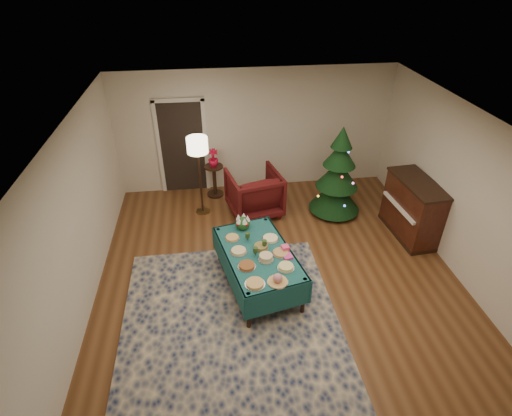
{
  "coord_description": "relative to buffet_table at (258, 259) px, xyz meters",
  "views": [
    {
      "loc": [
        -1.02,
        -4.66,
        4.68
      ],
      "look_at": [
        -0.28,
        1.14,
        0.87
      ],
      "focal_mm": 28.0,
      "sensor_mm": 36.0,
      "label": 1
    }
  ],
  "objects": [
    {
      "name": "platter_0",
      "position": [
        -0.14,
        -0.71,
        0.16
      ],
      "size": [
        0.3,
        0.3,
        0.04
      ],
      "color": "silver",
      "rests_on": "buffet_table"
    },
    {
      "name": "floor_lamp",
      "position": [
        -0.87,
        2.31,
        0.88
      ],
      "size": [
        0.41,
        0.41,
        1.69
      ],
      "color": "#A57F3F",
      "rests_on": "ground"
    },
    {
      "name": "platter_1",
      "position": [
        0.19,
        -0.71,
        0.2
      ],
      "size": [
        0.3,
        0.3,
        0.15
      ],
      "color": "silver",
      "rests_on": "buffet_table"
    },
    {
      "name": "piano",
      "position": [
        3.08,
        1.04,
        0.01
      ],
      "size": [
        0.72,
        1.37,
        1.15
      ],
      "color": "black",
      "rests_on": "ground"
    },
    {
      "name": "rug",
      "position": [
        -0.5,
        -1.13,
        -0.54
      ],
      "size": [
        3.24,
        4.23,
        0.02
      ],
      "primitive_type": "cube",
      "rotation": [
        0.0,
        0.0,
        0.01
      ],
      "color": "#121F44",
      "rests_on": "ground"
    },
    {
      "name": "buffet_table",
      "position": [
        0.0,
        0.0,
        0.0
      ],
      "size": [
        1.39,
        1.95,
        0.69
      ],
      "color": "black",
      "rests_on": "ground"
    },
    {
      "name": "platter_8",
      "position": [
        0.24,
        0.3,
        0.15
      ],
      "size": [
        0.28,
        0.28,
        0.04
      ],
      "color": "silver",
      "rests_on": "buffet_table"
    },
    {
      "name": "potted_plant",
      "position": [
        -0.58,
        2.98,
        0.28
      ],
      "size": [
        0.22,
        0.39,
        0.22
      ],
      "primitive_type": "imported",
      "color": "red",
      "rests_on": "side_table"
    },
    {
      "name": "platter_2",
      "position": [
        0.36,
        -0.43,
        0.16
      ],
      "size": [
        0.26,
        0.26,
        0.06
      ],
      "color": "silver",
      "rests_on": "buffet_table"
    },
    {
      "name": "platter_7",
      "position": [
        0.06,
        0.08,
        0.17
      ],
      "size": [
        0.25,
        0.25,
        0.07
      ],
      "color": "silver",
      "rests_on": "buffet_table"
    },
    {
      "name": "doorway",
      "position": [
        -1.22,
        3.32,
        0.54
      ],
      "size": [
        1.08,
        0.04,
        2.16
      ],
      "color": "black",
      "rests_on": "ground"
    },
    {
      "name": "gift_box",
      "position": [
        0.43,
        -0.02,
        0.18
      ],
      "size": [
        0.13,
        0.13,
        0.09
      ],
      "primitive_type": "cube",
      "rotation": [
        0.0,
        0.0,
        0.22
      ],
      "color": "#F84477",
      "rests_on": "buffet_table"
    },
    {
      "name": "goblet_0",
      "position": [
        -0.13,
        0.3,
        0.22
      ],
      "size": [
        0.07,
        0.07,
        0.16
      ],
      "color": "#2D471E",
      "rests_on": "buffet_table"
    },
    {
      "name": "platter_9",
      "position": [
        -0.37,
        0.4,
        0.15
      ],
      "size": [
        0.25,
        0.25,
        0.04
      ],
      "color": "silver",
      "rests_on": "buffet_table"
    },
    {
      "name": "goblet_2",
      "position": [
        -0.05,
        -0.08,
        0.22
      ],
      "size": [
        0.07,
        0.07,
        0.16
      ],
      "color": "#2D471E",
      "rests_on": "buffet_table"
    },
    {
      "name": "goblet_1",
      "position": [
        0.11,
        0.07,
        0.22
      ],
      "size": [
        0.07,
        0.07,
        0.16
      ],
      "color": "#2D471E",
      "rests_on": "buffet_table"
    },
    {
      "name": "side_table",
      "position": [
        -0.58,
        2.98,
        -0.2
      ],
      "size": [
        0.41,
        0.41,
        0.73
      ],
      "color": "black",
      "rests_on": "ground"
    },
    {
      "name": "christmas_tree",
      "position": [
        1.88,
        1.98,
        0.3
      ],
      "size": [
        1.36,
        1.36,
        1.9
      ],
      "color": "black",
      "rests_on": "ground"
    },
    {
      "name": "centerpiece",
      "position": [
        -0.17,
        0.67,
        0.26
      ],
      "size": [
        0.25,
        0.25,
        0.29
      ],
      "color": "#1E4C1E",
      "rests_on": "buffet_table"
    },
    {
      "name": "platter_5",
      "position": [
        0.35,
        -0.08,
        0.15
      ],
      "size": [
        0.28,
        0.28,
        0.04
      ],
      "color": "silver",
      "rests_on": "buffet_table"
    },
    {
      "name": "armchair",
      "position": [
        0.21,
        2.17,
        -0.04
      ],
      "size": [
        1.18,
        1.13,
        1.03
      ],
      "primitive_type": "imported",
      "rotation": [
        0.0,
        0.0,
        3.36
      ],
      "color": "#4A0F10",
      "rests_on": "ground"
    },
    {
      "name": "napkin_stack",
      "position": [
        0.44,
        -0.19,
        0.16
      ],
      "size": [
        0.16,
        0.16,
        0.04
      ],
      "primitive_type": "cube",
      "rotation": [
        0.0,
        0.0,
        0.22
      ],
      "color": "#D13A8D",
      "rests_on": "buffet_table"
    },
    {
      "name": "platter_6",
      "position": [
        -0.3,
        0.03,
        0.16
      ],
      "size": [
        0.27,
        0.27,
        0.05
      ],
      "color": "silver",
      "rests_on": "buffet_table"
    },
    {
      "name": "platter_3",
      "position": [
        -0.21,
        -0.32,
        0.16
      ],
      "size": [
        0.28,
        0.28,
        0.05
      ],
      "color": "silver",
      "rests_on": "buffet_table"
    },
    {
      "name": "room_shell",
      "position": [
        0.38,
        -0.16,
        0.8
      ],
      "size": [
        7.0,
        7.0,
        7.0
      ],
      "color": "#593319",
      "rests_on": "ground"
    },
    {
      "name": "platter_4",
      "position": [
        0.09,
        -0.2,
        0.18
      ],
      "size": [
        0.24,
        0.24,
        0.09
      ],
      "color": "silver",
      "rests_on": "buffet_table"
    }
  ]
}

